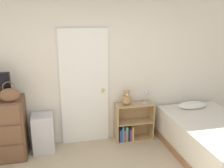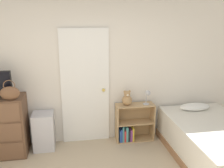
% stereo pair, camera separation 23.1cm
% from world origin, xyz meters
% --- Properties ---
extents(wall_back, '(10.00, 0.06, 2.55)m').
position_xyz_m(wall_back, '(0.00, 2.15, 1.27)').
color(wall_back, silver).
rests_on(wall_back, ground_plane).
extents(door_closed, '(0.83, 0.09, 2.01)m').
position_xyz_m(door_closed, '(-0.10, 2.10, 1.01)').
color(door_closed, white).
rests_on(door_closed, ground_plane).
extents(handbag, '(0.29, 0.12, 0.31)m').
position_xyz_m(handbag, '(-1.25, 1.70, 1.09)').
color(handbag, brown).
rests_on(handbag, dresser).
extents(storage_bin, '(0.35, 0.35, 0.64)m').
position_xyz_m(storage_bin, '(-0.83, 1.93, 0.32)').
color(storage_bin, silver).
rests_on(storage_bin, ground_plane).
extents(bookshelf, '(0.68, 0.27, 0.68)m').
position_xyz_m(bookshelf, '(0.71, 1.97, 0.27)').
color(bookshelf, tan).
rests_on(bookshelf, ground_plane).
extents(teddy_bear, '(0.18, 0.18, 0.27)m').
position_xyz_m(teddy_bear, '(0.62, 1.96, 0.80)').
color(teddy_bear, tan).
rests_on(teddy_bear, bookshelf).
extents(desk_lamp, '(0.12, 0.12, 0.26)m').
position_xyz_m(desk_lamp, '(0.98, 1.93, 0.87)').
color(desk_lamp, '#B2B2B7').
rests_on(desk_lamp, bookshelf).
extents(bed, '(1.22, 1.98, 0.68)m').
position_xyz_m(bed, '(1.84, 1.12, 0.29)').
color(bed, '#996B47').
rests_on(bed, ground_plane).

